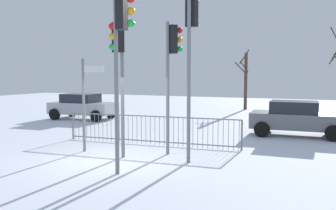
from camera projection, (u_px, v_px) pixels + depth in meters
name	position (u px, v px, depth m)	size (l,w,h in m)	color
ground_plane	(114.00, 159.00, 10.89)	(60.00, 60.00, 0.00)	silver
traffic_light_mid_right	(119.00, 57.00, 10.79)	(0.36, 0.56, 4.26)	slate
traffic_light_mid_left	(191.00, 39.00, 10.34)	(0.34, 0.57, 4.97)	slate
traffic_light_foreground_right	(172.00, 58.00, 11.40)	(0.46, 0.47, 4.26)	slate
traffic_light_foreground_left	(121.00, 40.00, 8.98)	(0.57, 0.35, 4.71)	slate
direction_sign_post	(85.00, 100.00, 11.88)	(0.78, 0.21, 3.11)	slate
pedestrian_guard_railing	(150.00, 130.00, 13.18)	(6.74, 0.56, 1.07)	slate
car_grey_near	(296.00, 118.00, 15.02)	(3.86, 2.04, 1.47)	slate
car_silver_far	(83.00, 106.00, 20.64)	(3.90, 2.13, 1.47)	#B2B5BA
bare_tree_centre	(245.00, 80.00, 26.12)	(1.09, 1.34, 4.43)	#473828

